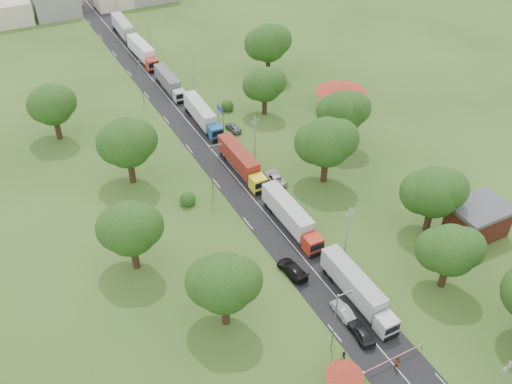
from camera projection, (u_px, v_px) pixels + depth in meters
ground at (287, 239)px, 85.99m from camera, size 260.00×260.00×0.00m
road at (230, 171)px, 100.04m from camera, size 8.00×200.00×0.04m
boom_barrier at (384, 363)px, 67.38m from camera, size 9.22×0.35×1.18m
guard_booth at (344, 377)px, 64.44m from camera, size 4.40×4.40×3.45m
info_sign at (220, 112)px, 110.68m from camera, size 0.12×3.10×4.10m
pole_1 at (347, 232)px, 80.25m from camera, size 1.60×0.24×9.00m
pole_2 at (255, 138)px, 99.93m from camera, size 1.60×0.24×9.00m
pole_3 at (193, 75)px, 119.60m from camera, size 1.60×0.24×9.00m
pole_4 at (149, 30)px, 139.28m from camera, size 1.60×0.24×9.00m
lamp_0 at (336, 320)px, 66.58m from camera, size 2.03×0.22×10.00m
lamp_1 at (213, 168)px, 91.18m from camera, size 2.03×0.22×10.00m
lamp_2 at (142, 81)px, 115.77m from camera, size 2.03×0.22×10.00m
tree_2 at (450, 250)px, 74.60m from camera, size 8.00×8.00×10.10m
tree_3 at (434, 192)px, 83.47m from camera, size 8.80×8.80×11.07m
tree_4 at (326, 142)px, 93.16m from camera, size 9.60×9.60×12.05m
tree_5 at (343, 111)px, 102.48m from camera, size 8.80×8.80×11.07m
tree_6 at (264, 84)px, 112.21m from camera, size 8.00×8.00×10.10m
tree_7 at (268, 43)px, 125.33m from camera, size 9.60×9.60×12.05m
tree_10 at (223, 282)px, 69.13m from camera, size 8.80×8.80×11.07m
tree_11 at (130, 228)px, 77.08m from camera, size 8.80×8.80×11.07m
tree_12 at (127, 142)px, 92.98m from camera, size 9.60×9.60×12.05m
tree_13 at (52, 104)px, 104.45m from camera, size 8.80×8.80×11.07m
house_brick at (478, 219)px, 85.55m from camera, size 8.60×6.60×5.20m
house_cream at (341, 92)px, 115.94m from camera, size 10.08×10.08×5.80m
truck_0 at (357, 289)px, 75.12m from camera, size 2.51×14.58×4.04m
truck_1 at (291, 216)px, 86.94m from camera, size 2.58×14.77×4.10m
truck_2 at (241, 161)px, 98.73m from camera, size 2.54×14.64×4.06m
truck_3 at (202, 115)px, 111.55m from camera, size 2.96×14.69×4.06m
truck_4 at (169, 82)px, 123.10m from camera, size 2.53×13.56×3.75m
truck_5 at (143, 52)px, 135.20m from camera, size 3.04×15.23×4.21m
truck_6 at (124, 29)px, 146.31m from camera, size 3.07×15.63×4.32m
car_lane_front at (361, 333)px, 71.08m from camera, size 2.23×4.76×1.58m
car_lane_mid at (343, 311)px, 74.01m from camera, size 1.52×4.19×1.37m
car_lane_rear at (293, 269)px, 79.83m from camera, size 2.78×5.65×1.58m
car_verge_near at (274, 177)px, 97.31m from camera, size 3.05×5.81×1.56m
car_verge_far at (233, 128)px, 110.49m from camera, size 2.11×4.32×1.42m
pedestrian_near at (397, 364)px, 67.25m from camera, size 0.74×0.54×1.88m
pedestrian_booth at (344, 357)px, 68.17m from camera, size 0.87×0.95×1.59m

